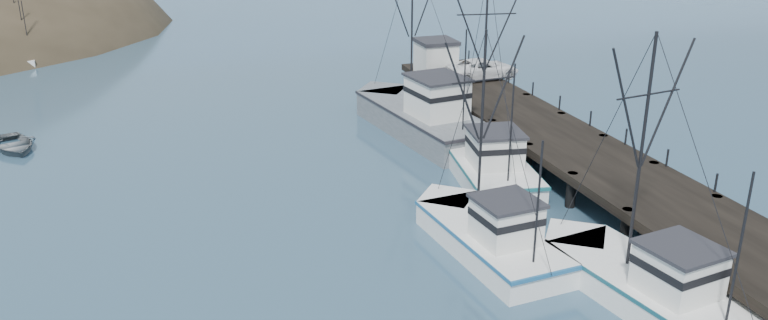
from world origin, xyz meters
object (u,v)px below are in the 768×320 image
trawler_far (485,160)px  motorboat (14,149)px  trawler_near (644,283)px  work_vessel (421,116)px  pier_shed (436,56)px  trawler_mid (487,235)px  pickup_truck (483,69)px  pier (566,144)px

trawler_far → motorboat: trawler_far is taller
trawler_near → trawler_far: trawler_far is taller
work_vessel → motorboat: work_vessel is taller
pier_shed → trawler_mid: bearing=-106.4°
work_vessel → pier_shed: (4.41, 8.41, 2.19)m
trawler_mid → motorboat: 33.09m
pier_shed → motorboat: (-31.52, -3.30, -3.42)m
trawler_near → work_vessel: size_ratio=0.75×
work_vessel → motorboat: (-27.11, 5.11, -1.23)m
trawler_near → pier_shed: bearing=84.1°
work_vessel → pickup_truck: size_ratio=2.70×
pier → work_vessel: (-5.87, 9.59, -0.46)m
trawler_mid → motorboat: trawler_mid is taller
pier → trawler_far: 5.08m
pier_shed → pier: bearing=-85.4°
trawler_mid → motorboat: bearing=136.0°
work_vessel → pickup_truck: (7.37, 5.65, 1.57)m
trawler_near → motorboat: trawler_near is taller
pier → pickup_truck: size_ratio=7.63×
trawler_mid → work_vessel: 18.18m
trawler_mid → pier_shed: (7.73, 26.28, 2.60)m
trawler_mid → work_vessel: bearing=79.5°
pier → motorboat: size_ratio=9.06×
pier → pier_shed: pier_shed is taller
trawler_near → trawler_mid: size_ratio=1.06×
trawler_far → work_vessel: work_vessel is taller
pier → trawler_mid: trawler_mid is taller
trawler_far → pier_shed: size_ratio=3.95×
work_vessel → pier_shed: bearing=62.3°
trawler_near → motorboat: size_ratio=2.41×
work_vessel → pier_shed: size_ratio=4.86×
trawler_far → trawler_near: bearing=-89.7°
trawler_far → pier_shed: (3.44, 16.94, 2.60)m
pier_shed → motorboat: bearing=-174.0°
trawler_near → trawler_far: (-0.07, 15.59, 0.00)m
pier → pickup_truck: pickup_truck is taller
motorboat → trawler_far: bearing=-44.0°
pier → pier_shed: bearing=94.6°
work_vessel → pier_shed: 9.75m
trawler_far → work_vessel: 8.60m
motorboat → pier: bearing=-42.1°
pickup_truck → trawler_far: bearing=154.1°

